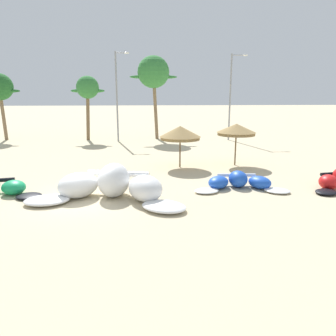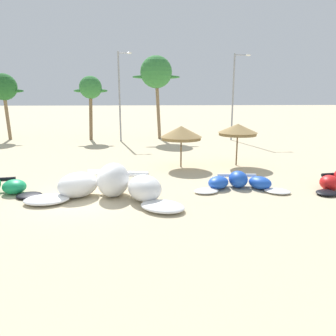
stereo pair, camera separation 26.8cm
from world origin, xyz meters
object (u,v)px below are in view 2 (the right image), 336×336
beach_umbrella_middle (181,133)px  lamppost_west_center (120,93)px  palm_left (3,88)px  kite_center (239,182)px  kite_left_of_center (111,186)px  beach_umbrella_near_palms (238,130)px  palm_center_left (156,73)px  lamppost_east_center (234,93)px  palm_left_of_gap (91,89)px

beach_umbrella_middle → lamppost_west_center: lamppost_west_center is taller
beach_umbrella_middle → lamppost_west_center: size_ratio=0.31×
palm_left → kite_center: bearing=-44.8°
kite_left_of_center → beach_umbrella_middle: beach_umbrella_middle is taller
kite_center → beach_umbrella_near_palms: bearing=76.3°
beach_umbrella_near_palms → palm_left: palm_left is taller
palm_center_left → lamppost_east_center: size_ratio=0.99×
palm_left → beach_umbrella_middle: bearing=-40.0°
kite_left_of_center → kite_center: 6.82m
palm_left → palm_center_left: size_ratio=0.79×
palm_left_of_gap → lamppost_west_center: bearing=-21.8°
beach_umbrella_middle → beach_umbrella_near_palms: bearing=5.3°
lamppost_east_center → kite_center: bearing=-103.4°
kite_left_of_center → beach_umbrella_middle: (4.07, 6.66, 1.76)m
kite_center → beach_umbrella_middle: beach_umbrella_middle is taller
kite_center → lamppost_east_center: 19.55m
palm_left_of_gap → lamppost_east_center: bearing=-4.1°
palm_left_of_gap → palm_center_left: size_ratio=0.76×
beach_umbrella_middle → lamppost_east_center: lamppost_east_center is taller
kite_left_of_center → kite_center: bearing=11.1°
kite_left_of_center → lamppost_east_center: 23.09m
beach_umbrella_middle → palm_center_left: bearing=95.1°
lamppost_east_center → lamppost_west_center: bearing=-178.9°
beach_umbrella_middle → lamppost_east_center: size_ratio=0.31×
kite_center → palm_center_left: size_ratio=0.58×
beach_umbrella_middle → palm_center_left: palm_center_left is taller
beach_umbrella_near_palms → palm_left_of_gap: palm_left_of_gap is taller
kite_center → palm_left_of_gap: palm_left_of_gap is taller
palm_center_left → lamppost_west_center: lamppost_west_center is taller
palm_center_left → beach_umbrella_middle: bearing=-84.9°
palm_left → palm_left_of_gap: size_ratio=1.04×
palm_left → palm_center_left: palm_center_left is taller
kite_center → palm_left: 29.32m
beach_umbrella_near_palms → palm_left_of_gap: size_ratio=0.43×
beach_umbrella_near_palms → kite_center: bearing=-103.7°
kite_center → lamppost_west_center: bearing=113.0°
palm_center_left → palm_left: bearing=179.0°
kite_left_of_center → kite_center: (6.68, 1.32, -0.29)m
beach_umbrella_near_palms → lamppost_west_center: 15.68m
kite_left_of_center → lamppost_east_center: bearing=60.7°
kite_left_of_center → palm_center_left: (2.76, 21.35, 6.58)m
kite_left_of_center → palm_center_left: 22.51m
palm_left_of_gap → beach_umbrella_near_palms: bearing=-48.1°
kite_left_of_center → palm_left: size_ratio=1.08×
kite_left_of_center → lamppost_west_center: 20.07m
kite_left_of_center → lamppost_east_center: lamppost_east_center is taller
beach_umbrella_near_palms → lamppost_east_center: bearing=76.7°
kite_left_of_center → beach_umbrella_near_palms: size_ratio=2.63×
beach_umbrella_near_palms → palm_center_left: size_ratio=0.33×
palm_left_of_gap → lamppost_west_center: (3.29, -1.32, -0.41)m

